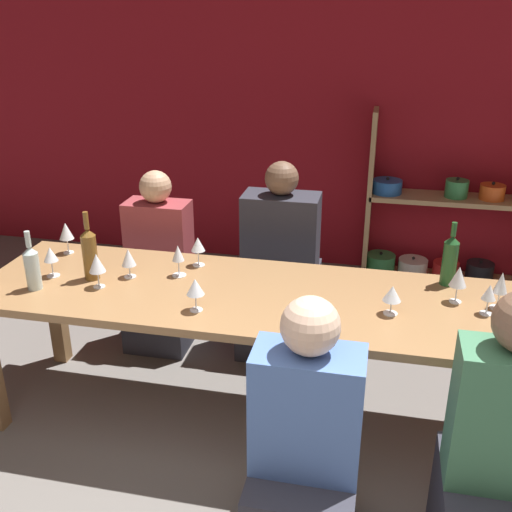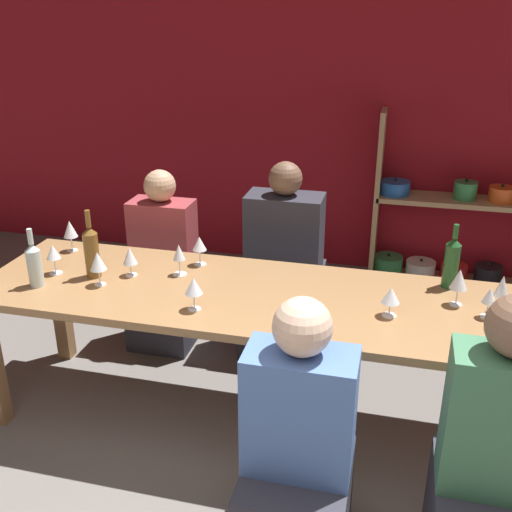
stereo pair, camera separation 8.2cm
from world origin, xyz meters
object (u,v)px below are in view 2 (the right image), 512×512
Objects in this scene: dining_table at (251,308)px; person_near_b at (488,486)px; wine_bottle_dark at (92,251)px; wine_bottle_green at (34,264)px; person_far_b at (166,280)px; wine_glass_red_a at (130,257)px; wine_bottle_amber at (452,262)px; wine_glass_empty_a at (490,296)px; wine_glass_red_c at (98,262)px; wine_glass_white_e at (194,287)px; wine_glass_white_b at (53,253)px; wine_glass_white_a at (459,280)px; wine_glass_red_b at (502,287)px; wine_glass_white_c at (179,254)px; wine_glass_white_d at (391,296)px; wine_glass_red_e at (199,245)px; shelf_unit at (454,231)px; wine_glass_red_f at (70,230)px; person_near_a at (298,466)px; person_far_a at (283,283)px.

person_near_b is at bearing -33.83° from dining_table.
dining_table is 7.61× the size of wine_bottle_dark.
person_far_b is (0.30, 0.87, -0.45)m from wine_bottle_green.
wine_glass_red_a is (0.40, 0.22, -0.01)m from wine_bottle_green.
wine_bottle_amber is 0.32m from wine_glass_empty_a.
wine_glass_red_c reaches higher than wine_glass_white_e.
wine_glass_white_a is at bearing 3.89° from wine_glass_white_b.
wine_glass_red_c is (-1.87, -0.18, 0.00)m from wine_glass_red_b.
person_far_b reaches higher than wine_bottle_amber.
wine_glass_white_c is 0.15× the size of person_far_b.
wine_glass_white_a is 1.30× the size of wine_glass_white_d.
dining_table is 19.61× the size of wine_glass_white_d.
wine_glass_red_c is 1.11× the size of wine_glass_red_e.
person_near_b is (-0.03, -2.68, 0.00)m from shelf_unit.
wine_glass_white_a reaches higher than wine_glass_white_d.
wine_bottle_amber is at bearing 9.54° from wine_glass_white_b.
wine_glass_red_f is (-0.08, 0.30, 0.01)m from wine_glass_white_b.
shelf_unit is 3.05m from wine_bottle_green.
wine_glass_empty_a is 0.92× the size of wine_glass_white_e.
wine_glass_red_e is (-1.42, -1.72, 0.42)m from shelf_unit.
wine_glass_white_b is (0.01, 0.15, -0.00)m from wine_bottle_green.
person_near_a is (1.41, -0.55, -0.45)m from wine_bottle_green.
wine_glass_red_c is at bearing -138.18° from wine_glass_red_e.
person_near_a reaches higher than wine_glass_red_a.
person_far_b reaches higher than wine_glass_white_a.
wine_bottle_amber is (0.92, 0.30, 0.21)m from dining_table.
wine_glass_red_e is 0.14× the size of person_far_b.
wine_glass_white_a is 1.70m from wine_glass_red_c.
wine_glass_red_c is at bearing -172.74° from dining_table.
wine_glass_white_c is at bearing 119.80° from person_far_b.
wine_glass_red_e is (0.30, 0.21, 0.01)m from wine_glass_red_a.
wine_glass_red_e is at bearing 173.26° from wine_glass_white_a.
shelf_unit is 1.17× the size of person_far_b.
wine_glass_red_f is at bearing -179.16° from wine_bottle_amber.
wine_glass_white_e is at bearing 159.19° from person_near_b.
wine_glass_white_d is at bearing -2.43° from wine_bottle_dark.
wine_bottle_dark reaches higher than wine_glass_white_d.
wine_glass_red_c is 1.12× the size of wine_glass_white_e.
dining_table is at bearing 47.67° from wine_glass_white_e.
person_far_b is (-1.39, 0.77, -0.43)m from wine_glass_white_d.
wine_glass_white_b is at bearing 166.33° from wine_glass_white_e.
wine_glass_red_c is 1.27× the size of wine_glass_white_d.
wine_glass_white_d is at bearing 3.43° from wine_bottle_green.
wine_bottle_amber is 0.29× the size of person_far_b.
wine_glass_red_a is 0.92× the size of wine_glass_white_c.
wine_glass_white_c is (0.34, 0.21, -0.01)m from wine_glass_red_c.
wine_glass_red_b is at bearing 13.04° from wine_glass_white_e.
dining_table is 8.36× the size of wine_bottle_amber.
wine_bottle_green is 0.25× the size of person_far_a.
person_near_a is at bearing 103.55° from person_far_a.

